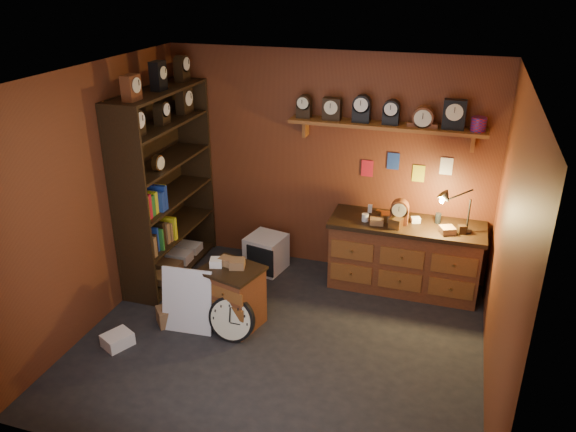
# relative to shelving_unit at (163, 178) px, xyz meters

# --- Properties ---
(floor) EXTENTS (4.00, 4.00, 0.00)m
(floor) POSITION_rel_shelving_unit_xyz_m (1.79, -0.98, -1.25)
(floor) COLOR black
(floor) RESTS_ON ground
(room_shell) EXTENTS (4.02, 3.62, 2.71)m
(room_shell) POSITION_rel_shelving_unit_xyz_m (1.84, -0.87, 0.47)
(room_shell) COLOR brown
(room_shell) RESTS_ON ground
(shelving_unit) EXTENTS (0.47, 1.60, 2.58)m
(shelving_unit) POSITION_rel_shelving_unit_xyz_m (0.00, 0.00, 0.00)
(shelving_unit) COLOR black
(shelving_unit) RESTS_ON ground
(workbench) EXTENTS (1.76, 0.66, 1.36)m
(workbench) POSITION_rel_shelving_unit_xyz_m (2.84, 0.49, -0.78)
(workbench) COLOR brown
(workbench) RESTS_ON ground
(low_cabinet) EXTENTS (0.71, 0.64, 0.77)m
(low_cabinet) POSITION_rel_shelving_unit_xyz_m (1.20, -0.83, -0.88)
(low_cabinet) COLOR brown
(low_cabinet) RESTS_ON ground
(big_round_clock) EXTENTS (0.49, 0.16, 0.50)m
(big_round_clock) POSITION_rel_shelving_unit_xyz_m (1.30, -1.08, -1.01)
(big_round_clock) COLOR black
(big_round_clock) RESTS_ON ground
(white_panel) EXTENTS (0.55, 0.19, 0.72)m
(white_panel) POSITION_rel_shelving_unit_xyz_m (0.79, -1.07, -1.25)
(white_panel) COLOR silver
(white_panel) RESTS_ON ground
(mini_fridge) EXTENTS (0.52, 0.53, 0.46)m
(mini_fridge) POSITION_rel_shelving_unit_xyz_m (1.14, 0.41, -1.02)
(mini_fridge) COLOR silver
(mini_fridge) RESTS_ON ground
(floor_box_a) EXTENTS (0.28, 0.24, 0.17)m
(floor_box_a) POSITION_rel_shelving_unit_xyz_m (0.14, -0.38, -1.17)
(floor_box_a) COLOR brown
(floor_box_a) RESTS_ON ground
(floor_box_b) EXTENTS (0.33, 0.35, 0.14)m
(floor_box_b) POSITION_rel_shelving_unit_xyz_m (0.23, -1.55, -1.18)
(floor_box_b) COLOR white
(floor_box_b) RESTS_ON ground
(floor_box_c) EXTENTS (0.33, 0.33, 0.19)m
(floor_box_c) POSITION_rel_shelving_unit_xyz_m (0.54, -1.03, -1.16)
(floor_box_c) COLOR brown
(floor_box_c) RESTS_ON ground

